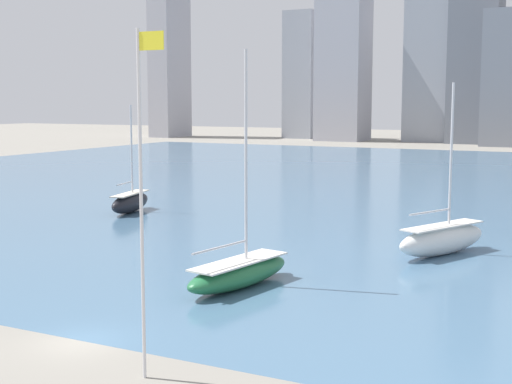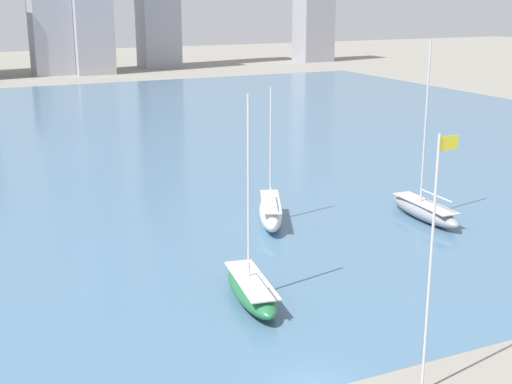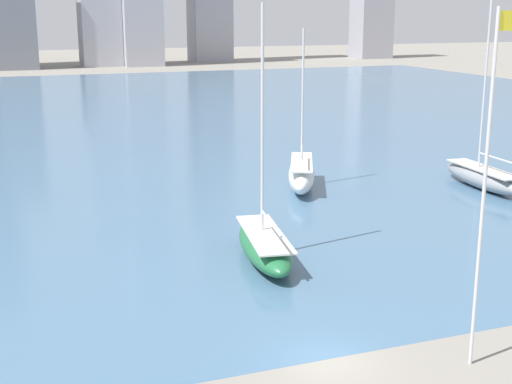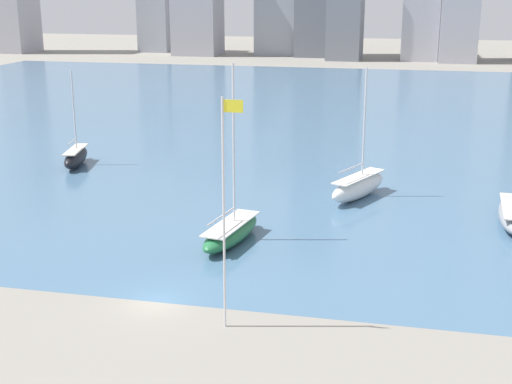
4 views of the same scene
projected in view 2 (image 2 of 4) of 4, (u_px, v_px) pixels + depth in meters
The scene contains 5 objects.
harbor_water at pixel (61, 146), 98.34m from camera, with size 180.00×140.00×0.00m.
flag_pole at pixel (432, 259), 35.64m from camera, with size 1.24×0.14×13.79m.
sailboat_gray at pixel (425, 210), 66.03m from camera, with size 2.86×9.90×16.29m.
sailboat_white at pixel (271, 212), 64.68m from camera, with size 5.66×9.28×12.37m.
sailboat_green at pixel (251, 289), 48.32m from camera, with size 3.89×9.23×14.07m.
Camera 2 is at (-17.09, -28.70, 20.18)m, focal length 50.00 mm.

